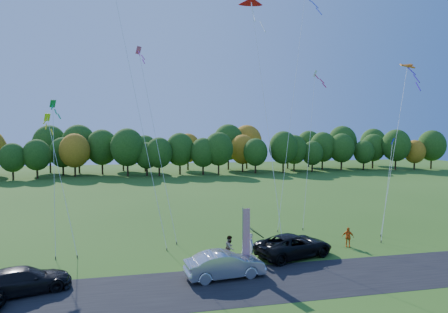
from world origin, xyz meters
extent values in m
plane|color=#2C5616|center=(0.00, 0.00, 0.00)|extent=(160.00, 160.00, 0.00)
cube|color=black|center=(0.00, -4.00, 0.01)|extent=(90.00, 6.00, 0.01)
imported|color=black|center=(3.97, 0.31, 0.82)|extent=(6.45, 4.29, 1.65)
imported|color=silver|center=(-1.83, -2.66, 0.83)|extent=(5.19, 2.35, 1.65)
imported|color=black|center=(-13.52, -2.54, 0.74)|extent=(5.51, 3.55, 1.49)
imported|color=white|center=(0.69, 0.18, 0.97)|extent=(0.58, 0.78, 1.93)
imported|color=gray|center=(-0.75, 0.58, 0.87)|extent=(1.01, 1.07, 1.74)
imported|color=orange|center=(9.07, 1.63, 0.78)|extent=(0.99, 0.73, 1.56)
cylinder|color=#999999|center=(-0.49, -1.94, 2.13)|extent=(0.06, 0.06, 4.26)
cube|color=red|center=(-0.23, -1.88, 2.56)|extent=(0.52, 0.16, 3.20)
cube|color=navy|center=(-0.23, -1.85, 3.74)|extent=(0.52, 0.15, 0.83)
cylinder|color=#4C3F33|center=(-5.00, 3.64, 0.10)|extent=(0.08, 0.08, 0.20)
cylinder|color=#4C3F33|center=(5.19, 7.03, 0.10)|extent=(0.08, 0.08, 0.20)
cylinder|color=#4C3F33|center=(3.51, 1.08, 0.10)|extent=(0.08, 0.08, 0.20)
cone|color=red|center=(3.40, 9.81, 21.08)|extent=(2.31, 1.77, 2.52)
cylinder|color=#4C3F33|center=(13.39, 3.69, 0.10)|extent=(0.08, 0.08, 0.20)
cube|color=orange|center=(20.14, 9.97, 15.73)|extent=(3.04, 1.06, 1.17)
cylinder|color=#4C3F33|center=(-11.45, 3.28, 0.10)|extent=(0.08, 0.08, 0.20)
cube|color=#D2FF1A|center=(-14.45, 9.45, 10.28)|extent=(1.08, 1.08, 1.27)
cylinder|color=#4C3F33|center=(-12.94, 3.34, 0.10)|extent=(0.08, 0.08, 0.20)
cube|color=#189234|center=(-13.69, 7.98, 11.34)|extent=(1.03, 1.03, 1.22)
cylinder|color=#4C3F33|center=(7.71, 7.22, 0.10)|extent=(0.08, 0.08, 0.20)
cube|color=white|center=(12.08, 14.53, 15.33)|extent=(1.21, 1.21, 1.43)
cylinder|color=#4C3F33|center=(-4.10, 5.15, 0.10)|extent=(0.08, 0.08, 0.20)
cube|color=#EB4E70|center=(-6.85, 12.29, 16.67)|extent=(1.18, 1.18, 1.40)
cylinder|color=#4C3F33|center=(12.31, 2.04, 0.10)|extent=(0.08, 0.08, 0.20)
cube|color=#0E10C4|center=(15.44, 5.34, 8.20)|extent=(0.92, 0.92, 1.08)
camera|label=1|loc=(-7.08, -26.54, 9.37)|focal=32.00mm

